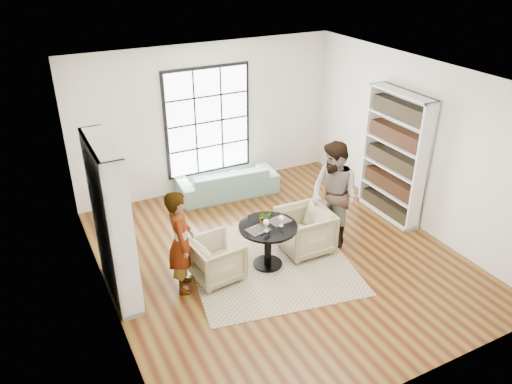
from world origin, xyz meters
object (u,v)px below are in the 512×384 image
person_left (181,242)px  pedestal_table (268,237)px  person_right (334,195)px  wine_glass_right (281,219)px  flower_centerpiece (264,218)px  armchair_left (217,259)px  sofa (227,181)px  armchair_right (305,231)px  wine_glass_left (266,223)px

person_left → pedestal_table: bearing=-76.7°
person_right → wine_glass_right: person_right is taller
pedestal_table → person_right: size_ratio=0.51×
pedestal_table → wine_glass_right: bearing=-28.1°
person_right → flower_centerpiece: (-1.34, -0.04, -0.07)m
flower_centerpiece → wine_glass_right: bearing=-38.0°
pedestal_table → armchair_left: pedestal_table is taller
armchair_left → wine_glass_right: bearing=-104.9°
sofa → person_left: size_ratio=1.24×
person_right → armchair_left: bearing=-99.7°
sofa → armchair_left: (-1.31, -2.50, 0.04)m
armchair_right → person_left: person_left is taller
sofa → flower_centerpiece: 2.62m
sofa → armchair_left: armchair_left is taller
armchair_right → person_left: bearing=-87.8°
sofa → person_right: bearing=114.0°
pedestal_table → wine_glass_right: (0.18, -0.10, 0.34)m
person_left → wine_glass_left: person_left is taller
person_right → flower_centerpiece: bearing=-98.9°
sofa → flower_centerpiece: flower_centerpiece is taller
pedestal_table → armchair_right: 0.78m
armchair_right → wine_glass_left: (-0.86, -0.23, 0.51)m
person_left → armchair_right: bearing=-72.7°
person_left → flower_centerpiece: 1.37m
sofa → flower_centerpiece: size_ratio=9.02×
person_right → wine_glass_left: size_ratio=9.04×
person_right → wine_glass_left: 1.43m
person_left → flower_centerpiece: bearing=-73.9°
pedestal_table → person_right: bearing=4.7°
armchair_right → person_right: 0.77m
sofa → person_left: 3.16m
pedestal_table → wine_glass_left: size_ratio=4.57×
person_left → flower_centerpiece: (1.37, -0.01, 0.04)m
person_right → flower_centerpiece: size_ratio=8.20×
person_right → sofa: bearing=-171.4°
pedestal_table → armchair_left: 0.88m
pedestal_table → wine_glass_right: 0.39m
armchair_left → wine_glass_right: wine_glass_right is taller
person_right → wine_glass_left: (-1.41, -0.23, -0.03)m
armchair_left → wine_glass_right: 1.18m
armchair_right → wine_glass_right: bearing=-69.2°
pedestal_table → flower_centerpiece: 0.32m
armchair_right → wine_glass_right: wine_glass_right is taller
sofa → wine_glass_left: size_ratio=9.95×
pedestal_table → person_left: person_left is taller
sofa → person_left: person_left is taller
armchair_left → person_right: bearing=-94.6°
armchair_left → person_left: (-0.55, 0.00, 0.48)m
pedestal_table → wine_glass_left: 0.39m
wine_glass_left → wine_glass_right: wine_glass_left is taller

